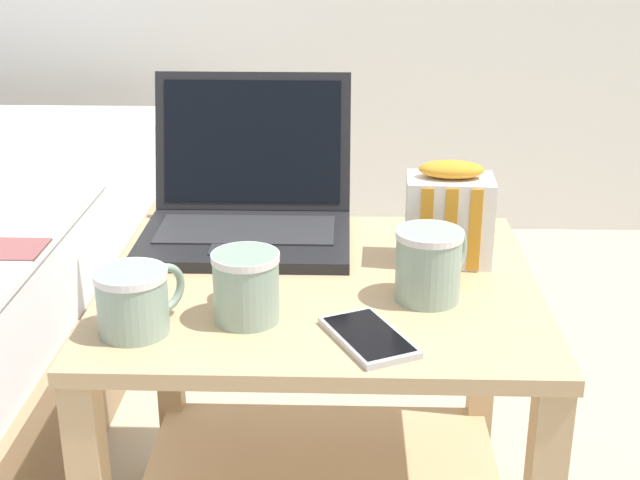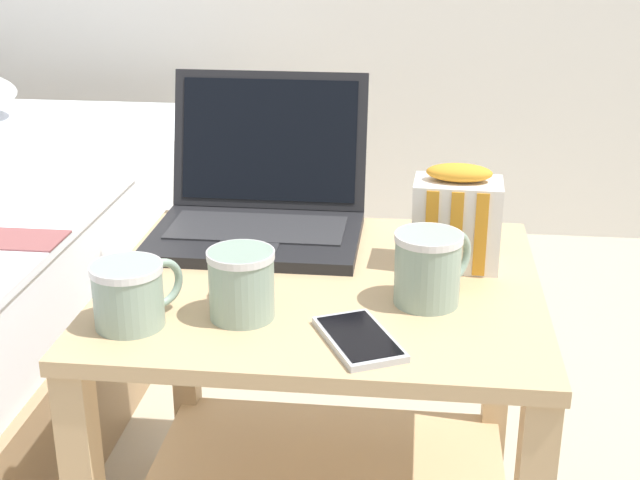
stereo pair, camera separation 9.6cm
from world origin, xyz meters
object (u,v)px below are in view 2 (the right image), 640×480
at_px(mug_front_right, 130,291).
at_px(cell_phone, 359,339).
at_px(laptop, 260,204).
at_px(snack_bag, 457,220).
at_px(mug_mid_center, 241,280).
at_px(mug_front_left, 429,264).

height_order(mug_front_right, cell_phone, mug_front_right).
bearing_deg(mug_front_right, laptop, 73.46).
distance_m(laptop, cell_phone, 0.43).
bearing_deg(mug_front_right, snack_bag, 30.78).
xyz_separation_m(mug_mid_center, cell_phone, (0.16, -0.06, -0.05)).
bearing_deg(snack_bag, mug_front_right, -149.22).
height_order(mug_front_left, mug_mid_center, mug_front_left).
distance_m(mug_front_left, mug_front_right, 0.40).
distance_m(mug_front_left, cell_phone, 0.16).
distance_m(laptop, snack_bag, 0.34).
bearing_deg(mug_mid_center, cell_phone, -19.96).
bearing_deg(snack_bag, mug_front_left, -105.94).
height_order(mug_front_right, mug_mid_center, mug_mid_center).
relative_size(mug_mid_center, cell_phone, 0.79).
height_order(mug_mid_center, snack_bag, snack_bag).
height_order(mug_front_left, cell_phone, mug_front_left).
relative_size(mug_front_left, mug_mid_center, 0.92).
distance_m(mug_mid_center, snack_bag, 0.36).
distance_m(snack_bag, cell_phone, 0.31).
distance_m(laptop, mug_front_right, 0.38).
height_order(laptop, cell_phone, laptop).
xyz_separation_m(laptop, mug_front_right, (-0.11, -0.36, -0.00)).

